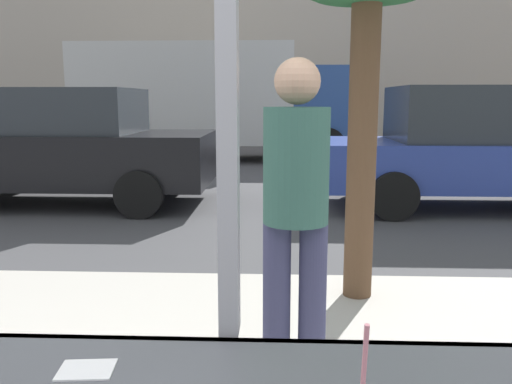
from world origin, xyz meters
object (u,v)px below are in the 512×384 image
(box_truck, at_px, (215,98))
(pedestrian, at_px, (296,204))
(parked_car_black, at_px, (64,146))
(parked_car_blue, at_px, (477,147))

(box_truck, bearing_deg, pedestrian, -81.17)
(pedestrian, bearing_deg, parked_car_black, 122.38)
(parked_car_black, height_order, parked_car_blue, parked_car_blue)
(pedestrian, bearing_deg, box_truck, 98.83)
(parked_car_black, bearing_deg, parked_car_blue, 0.00)
(box_truck, xyz_separation_m, pedestrian, (1.73, -11.13, -0.55))
(parked_car_black, distance_m, box_truck, 6.22)
(parked_car_blue, distance_m, pedestrian, 5.84)
(box_truck, relative_size, pedestrian, 4.41)
(pedestrian, bearing_deg, parked_car_blue, 61.81)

